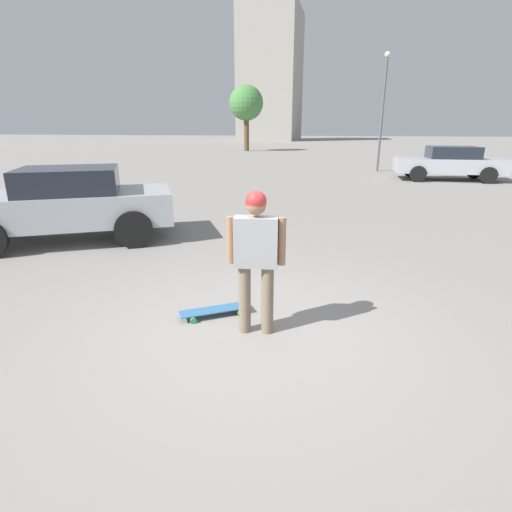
% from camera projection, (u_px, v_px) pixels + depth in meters
% --- Properties ---
extents(ground_plane, '(220.00, 220.00, 0.00)m').
position_uv_depth(ground_plane, '(256.00, 331.00, 4.54)').
color(ground_plane, gray).
extents(person, '(0.26, 0.63, 1.60)m').
position_uv_depth(person, '(256.00, 251.00, 4.25)').
color(person, '#7A6B56').
rests_on(person, ground_plane).
extents(skateboard, '(0.64, 0.84, 0.09)m').
position_uv_depth(skateboard, '(215.00, 310.00, 4.90)').
color(skateboard, '#336693').
rests_on(skateboard, ground_plane).
extents(car_parked_near, '(3.46, 4.36, 1.46)m').
position_uv_depth(car_parked_near, '(68.00, 203.00, 7.96)').
color(car_parked_near, '#ADB2B7').
rests_on(car_parked_near, ground_plane).
extents(car_parked_far, '(2.11, 4.44, 1.43)m').
position_uv_depth(car_parked_far, '(449.00, 163.00, 17.33)').
color(car_parked_far, '#ADB2B7').
rests_on(car_parked_far, ground_plane).
extents(building_block_distant, '(13.48, 9.50, 21.50)m').
position_uv_depth(building_block_distant, '(271.00, 76.00, 69.45)').
color(building_block_distant, '#9E998E').
rests_on(building_block_distant, ground_plane).
extents(tree_distant, '(3.23, 3.23, 6.05)m').
position_uv_depth(tree_distant, '(246.00, 104.00, 37.88)').
color(tree_distant, brown).
rests_on(tree_distant, ground_plane).
extents(lamp_post, '(0.28, 0.28, 5.73)m').
position_uv_depth(lamp_post, '(383.00, 103.00, 20.06)').
color(lamp_post, '#59595E').
rests_on(lamp_post, ground_plane).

